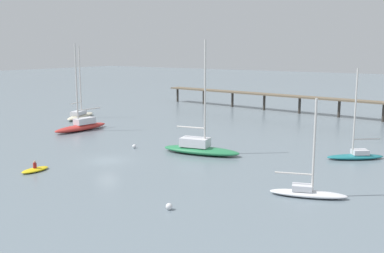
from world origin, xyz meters
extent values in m
plane|color=slate|center=(0.00, 0.00, 0.00)|extent=(400.00, 400.00, 0.00)
cube|color=brown|center=(0.00, 48.35, 3.29)|extent=(57.13, 6.82, 0.30)
cylinder|color=#38332D|center=(-27.47, 50.34, 1.57)|extent=(0.50, 0.50, 3.14)
cylinder|color=#38332D|center=(-19.62, 49.77, 1.57)|extent=(0.50, 0.50, 3.14)
cylinder|color=#38332D|center=(-11.77, 49.20, 1.57)|extent=(0.50, 0.50, 3.14)
cylinder|color=#38332D|center=(-3.92, 48.64, 1.57)|extent=(0.50, 0.50, 3.14)
cylinder|color=#38332D|center=(3.92, 48.07, 1.57)|extent=(0.50, 0.50, 3.14)
cylinder|color=#38332D|center=(11.77, 47.50, 1.57)|extent=(0.50, 0.50, 3.14)
cylinder|color=#38332D|center=(19.62, 46.93, 1.57)|extent=(0.50, 0.50, 3.14)
ellipsoid|color=white|center=(23.29, 0.94, 0.27)|extent=(6.69, 3.81, 0.54)
cube|color=silver|center=(22.80, 0.76, 0.79)|extent=(1.98, 1.67, 0.50)
cylinder|color=silver|center=(23.60, 1.05, 4.54)|extent=(0.20, 0.20, 7.99)
cylinder|color=silver|center=(22.10, 0.50, 1.98)|extent=(3.06, 1.26, 0.16)
ellipsoid|color=#1E727A|center=(22.97, 16.82, 0.27)|extent=(6.27, 5.61, 0.55)
cube|color=silver|center=(23.39, 17.16, 0.83)|extent=(2.15, 2.08, 0.56)
cylinder|color=silver|center=(22.72, 16.61, 5.48)|extent=(0.20, 0.20, 9.87)
cylinder|color=silver|center=(23.92, 17.60, 2.32)|extent=(2.50, 2.10, 0.16)
ellipsoid|color=#287F4C|center=(6.96, 8.82, 0.44)|extent=(10.08, 4.82, 0.87)
cube|color=silver|center=(6.21, 8.66, 1.40)|extent=(3.77, 2.67, 1.04)
cylinder|color=silver|center=(7.44, 8.92, 7.23)|extent=(0.24, 0.24, 12.71)
cylinder|color=silver|center=(5.65, 8.54, 3.16)|extent=(3.62, 0.95, 0.19)
ellipsoid|color=beige|center=(-26.63, 19.52, 0.38)|extent=(5.53, 9.24, 0.76)
cube|color=silver|center=(-26.35, 18.85, 1.10)|extent=(2.75, 3.69, 0.67)
cylinder|color=silver|center=(-26.79, 19.93, 6.92)|extent=(0.23, 0.23, 12.32)
cylinder|color=silver|center=(-26.08, 18.16, 2.98)|extent=(1.60, 3.61, 0.18)
ellipsoid|color=red|center=(-16.94, 11.09, 0.47)|extent=(2.68, 9.62, 0.95)
cube|color=silver|center=(-16.90, 11.85, 1.42)|extent=(1.71, 3.39, 0.94)
cylinder|color=silver|center=(-16.97, 10.62, 7.14)|extent=(0.23, 0.23, 12.38)
cylinder|color=silver|center=(-16.86, 12.83, 3.18)|extent=(0.40, 4.43, 0.19)
ellipsoid|color=yellow|center=(-2.86, -7.48, 0.17)|extent=(1.40, 3.10, 0.35)
cylinder|color=maroon|center=(-2.86, -7.48, 0.62)|extent=(0.36, 0.36, 0.55)
sphere|color=tan|center=(-2.86, -7.48, 1.02)|extent=(0.24, 0.24, 0.24)
sphere|color=silver|center=(15.41, -8.38, 0.27)|extent=(0.55, 0.55, 0.55)
sphere|color=silver|center=(-1.77, 6.56, 0.25)|extent=(0.51, 0.51, 0.51)
camera|label=1|loc=(36.11, -34.94, 12.60)|focal=41.78mm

